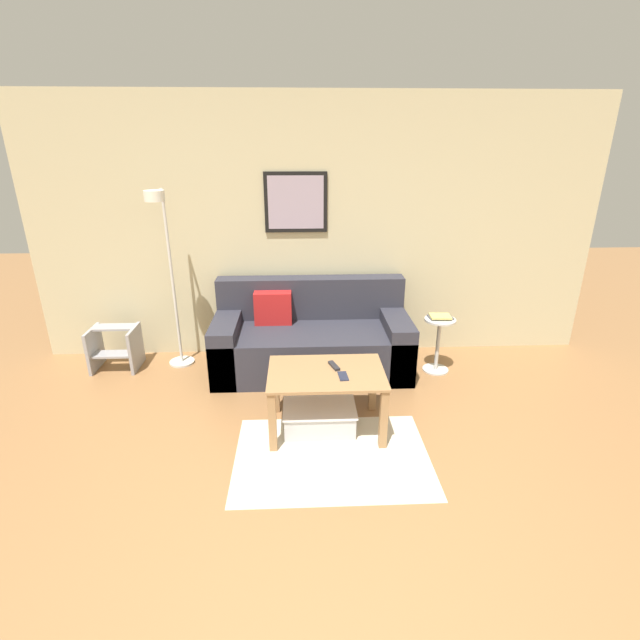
# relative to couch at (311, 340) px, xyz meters

# --- Properties ---
(ground_plane) EXTENTS (16.00, 16.00, 0.00)m
(ground_plane) POSITION_rel_couch_xyz_m (0.07, -2.71, -0.30)
(ground_plane) COLOR olive
(wall_back) EXTENTS (5.60, 0.09, 2.55)m
(wall_back) POSITION_rel_couch_xyz_m (0.07, 0.45, 0.98)
(wall_back) COLOR #C6BC93
(wall_back) RESTS_ON ground_plane
(area_rug) EXTENTS (1.38, 0.98, 0.01)m
(area_rug) POSITION_rel_couch_xyz_m (0.11, -1.41, -0.29)
(area_rug) COLOR beige
(area_rug) RESTS_ON ground_plane
(couch) EXTENTS (1.86, 0.85, 0.85)m
(couch) POSITION_rel_couch_xyz_m (0.00, 0.00, 0.00)
(couch) COLOR #2D2D38
(couch) RESTS_ON ground_plane
(coffee_table) EXTENTS (0.88, 0.60, 0.49)m
(coffee_table) POSITION_rel_couch_xyz_m (0.09, -1.05, 0.10)
(coffee_table) COLOR #997047
(coffee_table) RESTS_ON ground_plane
(storage_bin) EXTENTS (0.56, 0.35, 0.20)m
(storage_bin) POSITION_rel_couch_xyz_m (0.03, -1.07, -0.19)
(storage_bin) COLOR #B2B2B7
(storage_bin) RESTS_ON ground_plane
(floor_lamp) EXTENTS (0.25, 0.45, 1.72)m
(floor_lamp) POSITION_rel_couch_xyz_m (-1.31, 0.04, 0.80)
(floor_lamp) COLOR silver
(floor_lamp) RESTS_ON ground_plane
(side_table) EXTENTS (0.29, 0.29, 0.54)m
(side_table) POSITION_rel_couch_xyz_m (1.22, -0.12, 0.03)
(side_table) COLOR silver
(side_table) RESTS_ON ground_plane
(book_stack) EXTENTS (0.23, 0.17, 0.03)m
(book_stack) POSITION_rel_couch_xyz_m (1.22, -0.10, 0.26)
(book_stack) COLOR #4C4C51
(book_stack) RESTS_ON side_table
(remote_control) EXTENTS (0.09, 0.15, 0.02)m
(remote_control) POSITION_rel_couch_xyz_m (0.15, -0.98, 0.21)
(remote_control) COLOR #232328
(remote_control) RESTS_ON coffee_table
(cell_phone) EXTENTS (0.08, 0.14, 0.01)m
(cell_phone) POSITION_rel_couch_xyz_m (0.21, -1.13, 0.20)
(cell_phone) COLOR #1E2338
(cell_phone) RESTS_ON coffee_table
(step_stool) EXTENTS (0.43, 0.36, 0.42)m
(step_stool) POSITION_rel_couch_xyz_m (-1.92, 0.08, -0.07)
(step_stool) COLOR #99999E
(step_stool) RESTS_ON ground_plane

